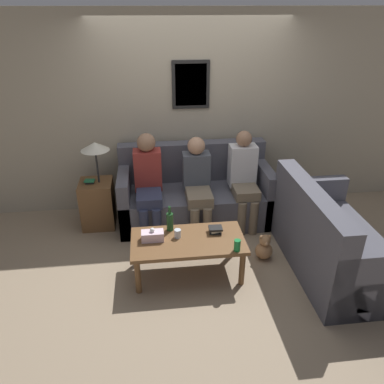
{
  "coord_description": "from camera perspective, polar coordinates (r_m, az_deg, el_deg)",
  "views": [
    {
      "loc": [
        -0.56,
        -3.86,
        2.64
      ],
      "look_at": [
        -0.11,
        -0.09,
        0.7
      ],
      "focal_mm": 35.0,
      "sensor_mm": 36.0,
      "label": 1
    }
  ],
  "objects": [
    {
      "name": "ground_plane",
      "position": [
        4.72,
        1.2,
        -7.06
      ],
      "size": [
        16.0,
        16.0,
        0.0
      ],
      "primitive_type": "plane",
      "color": "gray"
    },
    {
      "name": "wall_back",
      "position": [
        5.06,
        -0.23,
        11.68
      ],
      "size": [
        9.0,
        0.08,
        2.6
      ],
      "color": "#9E937F",
      "rests_on": "ground_plane"
    },
    {
      "name": "couch_main",
      "position": [
        4.99,
        0.4,
        -0.49
      ],
      "size": [
        1.96,
        0.87,
        0.98
      ],
      "color": "#4C4C56",
      "rests_on": "ground_plane"
    },
    {
      "name": "couch_side",
      "position": [
        4.32,
        20.27,
        -7.18
      ],
      "size": [
        0.87,
        1.63,
        0.98
      ],
      "rotation": [
        0.0,
        0.0,
        1.57
      ],
      "color": "#4C4C56",
      "rests_on": "ground_plane"
    },
    {
      "name": "coffee_table",
      "position": [
        3.95,
        -0.62,
        -7.91
      ],
      "size": [
        1.18,
        0.61,
        0.43
      ],
      "color": "brown",
      "rests_on": "ground_plane"
    },
    {
      "name": "side_table_with_lamp",
      "position": [
        4.95,
        -14.21,
        -0.9
      ],
      "size": [
        0.43,
        0.41,
        1.14
      ],
      "color": "brown",
      "rests_on": "ground_plane"
    },
    {
      "name": "wine_bottle",
      "position": [
        4.03,
        -3.39,
        -4.46
      ],
      "size": [
        0.07,
        0.07,
        0.29
      ],
      "color": "#19421E",
      "rests_on": "coffee_table"
    },
    {
      "name": "drinking_glass",
      "position": [
        3.93,
        -2.19,
        -6.34
      ],
      "size": [
        0.07,
        0.07,
        0.09
      ],
      "color": "silver",
      "rests_on": "coffee_table"
    },
    {
      "name": "book_stack",
      "position": [
        4.02,
        3.59,
        -5.77
      ],
      "size": [
        0.15,
        0.13,
        0.07
      ],
      "color": "black",
      "rests_on": "coffee_table"
    },
    {
      "name": "soda_can",
      "position": [
        3.76,
        6.9,
        -8.08
      ],
      "size": [
        0.07,
        0.07,
        0.12
      ],
      "color": "#197A38",
      "rests_on": "coffee_table"
    },
    {
      "name": "tissue_box",
      "position": [
        3.91,
        -6.03,
        -6.62
      ],
      "size": [
        0.23,
        0.12,
        0.15
      ],
      "color": "silver",
      "rests_on": "coffee_table"
    },
    {
      "name": "person_left",
      "position": [
        4.65,
        -6.68,
        1.84
      ],
      "size": [
        0.34,
        0.63,
        1.23
      ],
      "color": "#2D334C",
      "rests_on": "ground_plane"
    },
    {
      "name": "person_middle",
      "position": [
        4.66,
        0.84,
        1.62
      ],
      "size": [
        0.34,
        0.64,
        1.17
      ],
      "color": "#756651",
      "rests_on": "ground_plane"
    },
    {
      "name": "person_right",
      "position": [
        4.79,
        7.9,
        2.43
      ],
      "size": [
        0.34,
        0.58,
        1.23
      ],
      "color": "#756651",
      "rests_on": "ground_plane"
    },
    {
      "name": "teddy_bear",
      "position": [
        4.39,
        10.94,
        -8.39
      ],
      "size": [
        0.2,
        0.2,
        0.31
      ],
      "color": "#A87A51",
      "rests_on": "ground_plane"
    }
  ]
}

